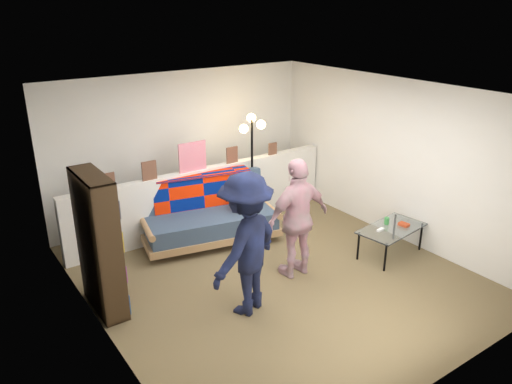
% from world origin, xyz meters
% --- Properties ---
extents(ground, '(5.00, 5.00, 0.00)m').
position_xyz_m(ground, '(0.00, 0.00, 0.00)').
color(ground, brown).
rests_on(ground, ground).
extents(room_shell, '(4.60, 5.05, 2.45)m').
position_xyz_m(room_shell, '(0.00, 0.47, 1.67)').
color(room_shell, silver).
rests_on(room_shell, ground).
extents(half_wall_ledge, '(4.45, 0.15, 1.00)m').
position_xyz_m(half_wall_ledge, '(0.00, 1.80, 0.50)').
color(half_wall_ledge, silver).
rests_on(half_wall_ledge, ground).
extents(ledge_decor, '(2.97, 0.02, 0.45)m').
position_xyz_m(ledge_decor, '(-0.23, 1.78, 1.18)').
color(ledge_decor, brown).
rests_on(ledge_decor, half_wall_ledge).
extents(futon_sofa, '(2.14, 1.32, 0.86)m').
position_xyz_m(futon_sofa, '(-0.17, 1.38, 0.40)').
color(futon_sofa, '#A47A4F').
rests_on(futon_sofa, ground).
extents(bookshelf, '(0.28, 0.83, 1.67)m').
position_xyz_m(bookshelf, '(-2.08, 0.53, 0.78)').
color(bookshelf, black).
rests_on(bookshelf, ground).
extents(coffee_table, '(1.07, 0.68, 0.52)m').
position_xyz_m(coffee_table, '(1.71, -0.50, 0.39)').
color(coffee_table, black).
rests_on(coffee_table, ground).
extents(floor_lamp, '(0.35, 0.33, 1.76)m').
position_xyz_m(floor_lamp, '(0.80, 1.66, 1.25)').
color(floor_lamp, black).
rests_on(floor_lamp, ground).
extents(person_left, '(1.25, 1.01, 1.69)m').
position_xyz_m(person_left, '(-0.73, -0.45, 0.85)').
color(person_left, black).
rests_on(person_left, ground).
extents(person_right, '(0.94, 0.40, 1.60)m').
position_xyz_m(person_right, '(0.28, -0.15, 0.80)').
color(person_right, pink).
rests_on(person_right, ground).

